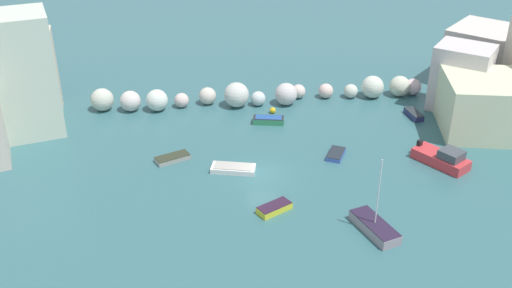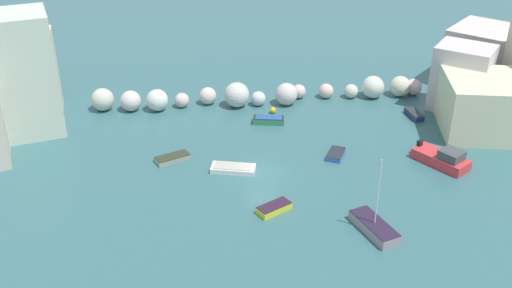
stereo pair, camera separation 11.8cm
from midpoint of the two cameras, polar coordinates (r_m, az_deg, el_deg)
name	(u,v)px [view 2 (the right image)]	position (r m, az deg, el deg)	size (l,w,h in m)	color
cove_water	(261,174)	(50.84, 0.54, -2.89)	(160.00, 160.00, 0.00)	#336267
rock_breakwater	(259,94)	(63.24, 0.32, 4.78)	(35.28, 3.45, 2.61)	beige
channel_buoy	(273,110)	(61.40, 1.67, 3.22)	(0.63, 0.63, 0.63)	gold
moored_boat_0	(414,114)	(62.64, 14.87, 2.74)	(1.31, 2.66, 0.59)	navy
moored_boat_1	(336,154)	(53.90, 7.67, -0.97)	(2.26, 2.79, 0.41)	#3A55AD
moored_boat_2	(233,168)	(51.19, -2.13, -2.34)	(4.01, 2.41, 0.53)	white
moored_boat_3	(443,158)	(54.36, 17.41, -1.32)	(4.38, 5.14, 1.70)	#CC363B
moored_boat_4	(173,158)	(53.30, -7.89, -1.32)	(3.28, 2.40, 0.45)	gray
moored_boat_5	(374,227)	(44.71, 11.27, -7.74)	(2.91, 4.64, 6.05)	gray
moored_boat_6	(274,208)	(46.10, 1.80, -6.11)	(2.92, 2.36, 0.57)	yellow
moored_boat_7	(269,120)	(59.30, 1.27, 2.31)	(3.22, 1.75, 0.66)	#2F7F54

